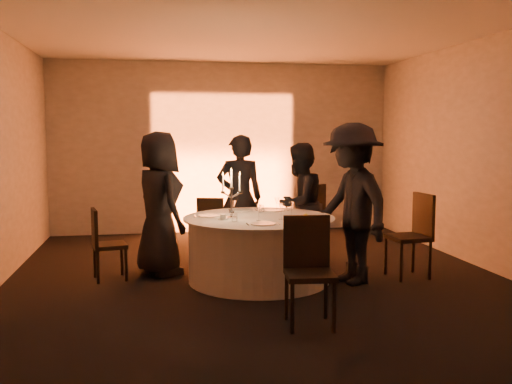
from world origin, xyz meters
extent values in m
plane|color=black|center=(0.00, 0.00, 0.00)|extent=(7.00, 7.00, 0.00)
plane|color=white|center=(0.00, 0.00, 3.00)|extent=(7.00, 7.00, 0.00)
plane|color=#A3A098|center=(0.00, 3.50, 1.50)|extent=(7.00, 0.00, 7.00)
plane|color=#A3A098|center=(0.00, -3.50, 1.50)|extent=(7.00, 0.00, 7.00)
plane|color=#A3A098|center=(3.00, 0.00, 1.50)|extent=(0.00, 7.00, 7.00)
cube|color=black|center=(0.00, 3.20, 0.05)|extent=(0.25, 0.12, 0.10)
cylinder|color=black|center=(0.00, 0.00, 0.01)|extent=(0.60, 0.60, 0.03)
cylinder|color=black|center=(0.00, 0.00, 0.38)|extent=(0.20, 0.20, 0.75)
cylinder|color=silver|center=(0.00, 0.00, 0.38)|extent=(1.68, 1.68, 0.75)
cylinder|color=silver|center=(0.00, 0.00, 0.76)|extent=(1.80, 1.80, 0.02)
cube|color=black|center=(-1.76, 0.37, 0.42)|extent=(0.45, 0.45, 0.05)
cube|color=black|center=(-1.93, 0.33, 0.65)|extent=(0.12, 0.38, 0.43)
cylinder|color=black|center=(-1.57, 0.24, 0.20)|extent=(0.04, 0.04, 0.41)
cylinder|color=black|center=(-1.64, 0.56, 0.20)|extent=(0.04, 0.04, 0.41)
cylinder|color=black|center=(-1.89, 0.17, 0.20)|extent=(0.04, 0.04, 0.41)
cylinder|color=black|center=(-1.95, 0.49, 0.20)|extent=(0.04, 0.04, 0.41)
cube|color=black|center=(-0.41, 1.43, 0.42)|extent=(0.47, 0.47, 0.05)
cube|color=black|center=(-0.46, 1.26, 0.65)|extent=(0.38, 0.14, 0.43)
cylinder|color=black|center=(-0.21, 1.54, 0.20)|extent=(0.04, 0.04, 0.41)
cylinder|color=black|center=(-0.52, 1.63, 0.20)|extent=(0.04, 0.04, 0.41)
cylinder|color=black|center=(-0.30, 1.23, 0.20)|extent=(0.04, 0.04, 0.41)
cylinder|color=black|center=(-0.61, 1.32, 0.20)|extent=(0.04, 0.04, 0.41)
cube|color=black|center=(0.90, 1.31, 0.50)|extent=(0.63, 0.63, 0.05)
cube|color=black|center=(1.02, 1.15, 0.78)|extent=(0.40, 0.29, 0.52)
cylinder|color=black|center=(0.95, 1.58, 0.24)|extent=(0.04, 0.04, 0.48)
cylinder|color=black|center=(0.63, 1.36, 0.24)|extent=(0.04, 0.04, 0.48)
cylinder|color=black|center=(1.17, 1.26, 0.24)|extent=(0.04, 0.04, 0.48)
cylinder|color=black|center=(0.85, 1.04, 0.24)|extent=(0.04, 0.04, 0.48)
cube|color=black|center=(1.83, -0.16, 0.49)|extent=(0.49, 0.49, 0.05)
cube|color=black|center=(2.03, -0.15, 0.77)|extent=(0.08, 0.45, 0.52)
cylinder|color=black|center=(1.62, 0.01, 0.24)|extent=(0.04, 0.04, 0.48)
cylinder|color=black|center=(1.65, -0.37, 0.24)|extent=(0.04, 0.04, 0.48)
cylinder|color=black|center=(2.00, 0.05, 0.24)|extent=(0.04, 0.04, 0.48)
cylinder|color=black|center=(2.04, -0.34, 0.24)|extent=(0.04, 0.04, 0.48)
cube|color=black|center=(0.16, -1.68, 0.48)|extent=(0.48, 0.48, 0.05)
cube|color=black|center=(0.18, -1.48, 0.75)|extent=(0.44, 0.08, 0.50)
cylinder|color=black|center=(-0.04, -1.85, 0.23)|extent=(0.04, 0.04, 0.47)
cylinder|color=black|center=(0.33, -1.88, 0.23)|extent=(0.04, 0.04, 0.47)
cylinder|color=black|center=(0.00, -1.47, 0.23)|extent=(0.04, 0.04, 0.47)
cylinder|color=black|center=(0.37, -1.51, 0.23)|extent=(0.04, 0.04, 0.47)
imported|color=black|center=(-1.17, 0.55, 0.89)|extent=(0.89, 1.03, 1.79)
imported|color=black|center=(-0.06, 1.17, 0.87)|extent=(0.65, 0.45, 1.74)
imported|color=black|center=(0.69, 0.77, 0.82)|extent=(1.00, 0.99, 1.64)
imported|color=black|center=(1.05, -0.28, 0.94)|extent=(0.99, 1.36, 1.89)
cylinder|color=white|center=(-0.57, 0.16, 0.78)|extent=(0.27, 0.27, 0.01)
cube|color=#B4B3B8|center=(-0.74, 0.16, 0.78)|extent=(0.01, 0.17, 0.01)
cube|color=#B4B3B8|center=(-0.40, 0.16, 0.78)|extent=(0.02, 0.17, 0.01)
cylinder|color=white|center=(-0.10, 0.61, 0.78)|extent=(0.26, 0.26, 0.01)
cube|color=#B4B3B8|center=(-0.27, 0.61, 0.78)|extent=(0.02, 0.17, 0.01)
cube|color=#B4B3B8|center=(0.07, 0.61, 0.78)|extent=(0.01, 0.17, 0.01)
cylinder|color=white|center=(0.30, 0.51, 0.78)|extent=(0.27, 0.27, 0.01)
cube|color=#B4B3B8|center=(0.13, 0.51, 0.78)|extent=(0.02, 0.17, 0.01)
cube|color=#B4B3B8|center=(0.47, 0.51, 0.78)|extent=(0.02, 0.17, 0.01)
cylinder|color=white|center=(0.53, -0.16, 0.78)|extent=(0.26, 0.26, 0.01)
cube|color=#B4B3B8|center=(0.36, -0.16, 0.78)|extent=(0.02, 0.17, 0.01)
cube|color=#B4B3B8|center=(0.70, -0.16, 0.78)|extent=(0.01, 0.17, 0.01)
sphere|color=yellow|center=(0.53, -0.16, 0.82)|extent=(0.07, 0.07, 0.07)
cylinder|color=white|center=(-0.06, -0.54, 0.78)|extent=(0.27, 0.27, 0.01)
cube|color=#B4B3B8|center=(-0.23, -0.54, 0.78)|extent=(0.02, 0.17, 0.01)
cube|color=#B4B3B8|center=(0.11, -0.54, 0.78)|extent=(0.02, 0.17, 0.01)
cylinder|color=white|center=(-0.45, -0.13, 0.77)|extent=(0.11, 0.11, 0.01)
cylinder|color=white|center=(-0.45, -0.13, 0.81)|extent=(0.07, 0.07, 0.06)
cylinder|color=silver|center=(-0.33, -0.03, 0.78)|extent=(0.12, 0.12, 0.02)
sphere|color=silver|center=(-0.33, -0.03, 0.83)|extent=(0.06, 0.06, 0.06)
cylinder|color=silver|center=(-0.33, -0.03, 0.95)|extent=(0.02, 0.02, 0.31)
cylinder|color=silver|center=(-0.33, -0.03, 1.12)|extent=(0.05, 0.05, 0.03)
cylinder|color=white|center=(-0.33, -0.03, 1.23)|extent=(0.02, 0.02, 0.20)
cone|color=orange|center=(-0.33, -0.03, 1.35)|extent=(0.02, 0.02, 0.03)
cylinder|color=silver|center=(-0.38, -0.03, 1.04)|extent=(0.11, 0.02, 0.08)
cylinder|color=silver|center=(-0.43, -0.03, 1.08)|extent=(0.05, 0.05, 0.03)
cylinder|color=white|center=(-0.43, -0.03, 1.18)|extent=(0.02, 0.02, 0.20)
cone|color=orange|center=(-0.43, -0.03, 1.30)|extent=(0.02, 0.02, 0.03)
cylinder|color=silver|center=(-0.28, -0.03, 1.04)|extent=(0.11, 0.02, 0.08)
cylinder|color=silver|center=(-0.23, -0.03, 1.08)|extent=(0.05, 0.05, 0.03)
cylinder|color=white|center=(-0.23, -0.03, 1.18)|extent=(0.02, 0.02, 0.20)
cone|color=orange|center=(-0.23, -0.03, 1.30)|extent=(0.02, 0.02, 0.03)
cylinder|color=white|center=(0.22, -0.23, 0.77)|extent=(0.06, 0.06, 0.01)
cylinder|color=white|center=(0.22, -0.23, 0.83)|extent=(0.01, 0.01, 0.10)
cone|color=white|center=(0.22, -0.23, 0.92)|extent=(0.07, 0.07, 0.09)
cylinder|color=white|center=(-0.06, -0.29, 0.77)|extent=(0.06, 0.06, 0.01)
cylinder|color=white|center=(-0.06, -0.29, 0.83)|extent=(0.01, 0.01, 0.10)
cone|color=white|center=(-0.06, -0.29, 0.92)|extent=(0.07, 0.07, 0.09)
cylinder|color=white|center=(-0.29, 0.10, 0.77)|extent=(0.06, 0.06, 0.01)
cylinder|color=white|center=(-0.29, 0.10, 0.83)|extent=(0.01, 0.01, 0.10)
cone|color=white|center=(-0.29, 0.10, 0.92)|extent=(0.07, 0.07, 0.09)
cylinder|color=white|center=(0.37, -0.12, 0.77)|extent=(0.06, 0.06, 0.01)
cylinder|color=white|center=(0.37, -0.12, 0.83)|extent=(0.01, 0.01, 0.10)
cone|color=white|center=(0.37, -0.12, 0.92)|extent=(0.07, 0.07, 0.09)
cylinder|color=white|center=(0.29, 0.34, 0.77)|extent=(0.06, 0.06, 0.01)
cylinder|color=white|center=(0.29, 0.34, 0.83)|extent=(0.01, 0.01, 0.10)
cone|color=white|center=(0.29, 0.34, 0.92)|extent=(0.07, 0.07, 0.09)
cylinder|color=white|center=(0.10, 0.40, 0.82)|extent=(0.07, 0.07, 0.09)
cylinder|color=white|center=(-0.33, -0.29, 0.82)|extent=(0.07, 0.07, 0.09)
camera|label=1|loc=(-1.22, -6.60, 1.78)|focal=40.00mm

